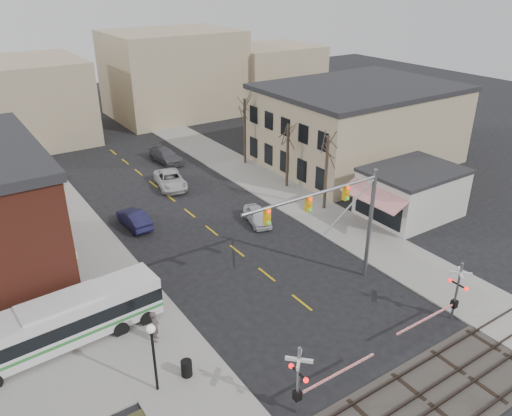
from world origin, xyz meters
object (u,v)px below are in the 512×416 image
(trash_bin, at_px, (187,368))
(car_d, at_px, (166,156))
(traffic_signal_mast, at_px, (341,212))
(rr_crossing_east, at_px, (452,294))
(car_a, at_px, (257,216))
(car_b, at_px, (134,219))
(car_c, at_px, (170,180))
(transit_bus, at_px, (64,321))
(pedestrian_far, at_px, (127,302))
(street_lamp, at_px, (153,344))
(pedestrian_near, at_px, (155,326))
(rr_crossing_west, at_px, (305,378))

(trash_bin, xyz_separation_m, car_d, (12.99, 31.04, 0.16))
(traffic_signal_mast, distance_m, car_d, 29.65)
(rr_crossing_east, height_order, car_a, rr_crossing_east)
(rr_crossing_east, bearing_deg, car_b, 116.38)
(traffic_signal_mast, distance_m, trash_bin, 13.24)
(car_c, xyz_separation_m, car_d, (2.66, 6.87, -0.01))
(transit_bus, bearing_deg, car_a, 20.74)
(trash_bin, bearing_deg, pedestrian_far, 95.59)
(street_lamp, height_order, trash_bin, street_lamp)
(pedestrian_near, bearing_deg, street_lamp, -177.60)
(rr_crossing_east, bearing_deg, traffic_signal_mast, 117.31)
(rr_crossing_west, distance_m, rr_crossing_east, 11.62)
(transit_bus, distance_m, trash_bin, 7.71)
(transit_bus, bearing_deg, trash_bin, -53.42)
(rr_crossing_east, xyz_separation_m, street_lamp, (-17.11, 4.62, 1.08))
(car_b, distance_m, car_c, 8.72)
(traffic_signal_mast, height_order, rr_crossing_west, traffic_signal_mast)
(transit_bus, xyz_separation_m, rr_crossing_east, (19.96, -10.81, 0.33))
(rr_crossing_west, relative_size, rr_crossing_east, 1.00)
(transit_bus, xyz_separation_m, car_c, (14.89, 18.04, -0.88))
(car_c, bearing_deg, car_a, -64.65)
(car_d, bearing_deg, trash_bin, -118.21)
(traffic_signal_mast, relative_size, trash_bin, 11.16)
(car_b, bearing_deg, rr_crossing_west, 87.05)
(car_a, bearing_deg, pedestrian_far, -141.32)
(traffic_signal_mast, xyz_separation_m, trash_bin, (-12.05, -1.84, -5.17))
(traffic_signal_mast, xyz_separation_m, car_c, (-1.71, 22.33, -5.00))
(car_c, bearing_deg, pedestrian_near, -105.52)
(rr_crossing_east, xyz_separation_m, pedestrian_near, (-15.63, 8.17, -0.86))
(rr_crossing_east, height_order, street_lamp, street_lamp)
(car_c, bearing_deg, pedestrian_far, -110.83)
(transit_bus, height_order, car_a, transit_bus)
(car_b, relative_size, pedestrian_far, 2.64)
(traffic_signal_mast, height_order, car_b, traffic_signal_mast)
(street_lamp, height_order, pedestrian_far, street_lamp)
(traffic_signal_mast, bearing_deg, car_a, 84.39)
(rr_crossing_west, relative_size, car_b, 1.27)
(car_b, height_order, car_d, car_d)
(transit_bus, height_order, rr_crossing_west, rr_crossing_west)
(rr_crossing_east, bearing_deg, pedestrian_far, 144.45)
(rr_crossing_west, height_order, car_b, rr_crossing_west)
(traffic_signal_mast, xyz_separation_m, pedestrian_far, (-12.71, 4.97, -4.80))
(traffic_signal_mast, bearing_deg, rr_crossing_east, -62.69)
(car_c, relative_size, pedestrian_near, 2.75)
(traffic_signal_mast, height_order, car_c, traffic_signal_mast)
(rr_crossing_west, relative_size, car_d, 1.10)
(transit_bus, bearing_deg, car_d, 54.84)
(car_b, xyz_separation_m, pedestrian_far, (-4.82, -11.22, 0.23))
(car_c, height_order, pedestrian_far, pedestrian_far)
(trash_bin, distance_m, car_c, 26.29)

